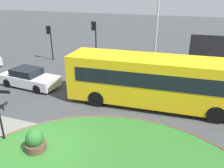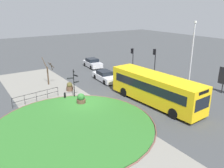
# 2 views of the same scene
# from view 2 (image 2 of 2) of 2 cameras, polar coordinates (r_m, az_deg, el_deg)

# --- Properties ---
(ground) EXTENTS (120.00, 120.00, 0.00)m
(ground) POSITION_cam_2_polar(r_m,az_deg,el_deg) (24.26, -6.83, -4.66)
(ground) COLOR #3D3F42
(sidewalk_paving) EXTENTS (32.00, 7.58, 0.02)m
(sidewalk_paving) POSITION_cam_2_polar(r_m,az_deg,el_deg) (23.44, -11.65, -5.77)
(sidewalk_paving) COLOR gray
(sidewalk_paving) RESTS_ON ground
(grass_island) EXTENTS (13.47, 13.47, 0.10)m
(grass_island) POSITION_cam_2_polar(r_m,az_deg,el_deg) (19.94, -9.42, -10.03)
(grass_island) COLOR #2D6B28
(grass_island) RESTS_ON ground
(grass_kerb_ring) EXTENTS (13.78, 13.78, 0.11)m
(grass_kerb_ring) POSITION_cam_2_polar(r_m,az_deg,el_deg) (19.94, -9.42, -10.02)
(grass_kerb_ring) COLOR brown
(grass_kerb_ring) RESTS_ON ground
(signpost_directional) EXTENTS (1.14, 1.37, 3.20)m
(signpost_directional) POSITION_cam_2_polar(r_m,az_deg,el_deg) (25.22, -9.40, 0.64)
(signpost_directional) COLOR black
(signpost_directional) RESTS_ON ground
(bollard_foreground) EXTENTS (0.21, 0.21, 0.72)m
(bollard_foreground) POSITION_cam_2_polar(r_m,az_deg,el_deg) (25.60, -11.59, -2.77)
(bollard_foreground) COLOR black
(bollard_foreground) RESTS_ON ground
(railing_grass_edge) EXTENTS (0.78, 5.03, 1.07)m
(railing_grass_edge) POSITION_cam_2_polar(r_m,az_deg,el_deg) (25.36, -18.22, -2.78)
(railing_grass_edge) COLOR black
(railing_grass_edge) RESTS_ON ground
(bus_yellow) EXTENTS (10.83, 3.14, 3.04)m
(bus_yellow) POSITION_cam_2_polar(r_m,az_deg,el_deg) (23.80, 10.58, -1.08)
(bus_yellow) COLOR yellow
(bus_yellow) RESTS_ON ground
(car_near_lane) EXTENTS (4.62, 2.12, 1.38)m
(car_near_lane) POSITION_cam_2_polar(r_m,az_deg,el_deg) (31.02, -1.74, 1.91)
(car_near_lane) COLOR silver
(car_near_lane) RESTS_ON ground
(car_far_lane) EXTENTS (4.12, 2.12, 1.44)m
(car_far_lane) POSITION_cam_2_polar(r_m,az_deg,el_deg) (38.40, -4.83, 5.17)
(car_far_lane) COLOR #B7B7BC
(car_far_lane) RESTS_ON ground
(traffic_light_near) EXTENTS (0.49, 0.29, 4.06)m
(traffic_light_near) POSITION_cam_2_polar(r_m,az_deg,el_deg) (32.47, 10.47, 6.60)
(traffic_light_near) COLOR black
(traffic_light_near) RESTS_ON ground
(traffic_light_far) EXTENTS (0.48, 0.32, 3.43)m
(traffic_light_far) POSITION_cam_2_polar(r_m,az_deg,el_deg) (36.17, 5.04, 7.33)
(traffic_light_far) COLOR black
(traffic_light_far) RESTS_ON ground
(lamppost_tall) EXTENTS (0.32, 0.32, 8.02)m
(lamppost_tall) POSITION_cam_2_polar(r_m,az_deg,el_deg) (29.06, 19.16, 7.20)
(lamppost_tall) COLOR #B7B7BC
(lamppost_tall) RESTS_ON ground
(planter_near_signpost) EXTENTS (0.79, 0.79, 1.07)m
(planter_near_signpost) POSITION_cam_2_polar(r_m,az_deg,el_deg) (27.84, -10.44, -0.68)
(planter_near_signpost) COLOR brown
(planter_near_signpost) RESTS_ON ground
(planter_kerbside) EXTENTS (0.92, 0.92, 1.11)m
(planter_kerbside) POSITION_cam_2_polar(r_m,az_deg,el_deg) (23.98, -7.66, -3.71)
(planter_kerbside) COLOR brown
(planter_kerbside) RESTS_ON ground
(street_tree_bare) EXTENTS (1.15, 1.42, 3.62)m
(street_tree_bare) POSITION_cam_2_polar(r_m,az_deg,el_deg) (30.29, -15.49, 2.68)
(street_tree_bare) COLOR #423323
(street_tree_bare) RESTS_ON ground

